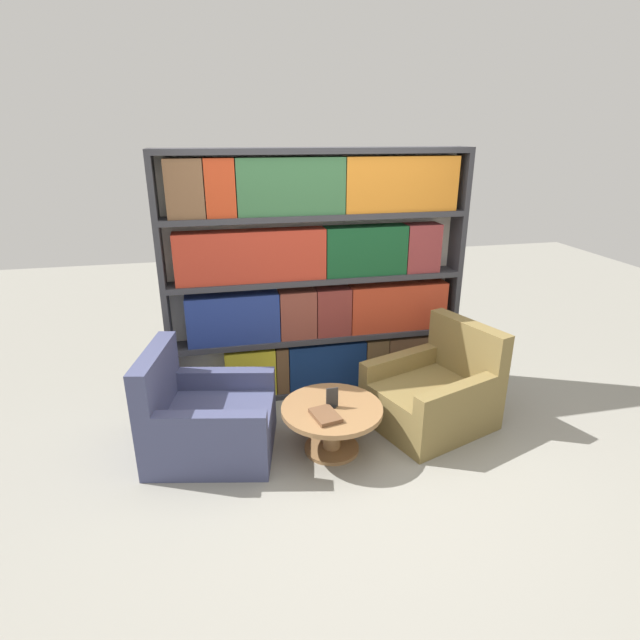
# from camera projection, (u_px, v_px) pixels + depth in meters

# --- Properties ---
(ground_plane) EXTENTS (14.00, 14.00, 0.00)m
(ground_plane) POSITION_uv_depth(u_px,v_px,m) (350.00, 462.00, 3.88)
(ground_plane) COLOR gray
(bookshelf) EXTENTS (2.76, 0.30, 2.29)m
(bookshelf) POSITION_uv_depth(u_px,v_px,m) (319.00, 277.00, 4.60)
(bookshelf) COLOR silver
(bookshelf) RESTS_ON ground_plane
(armchair_left) EXTENTS (1.09, 0.99, 0.87)m
(armchair_left) POSITION_uv_depth(u_px,v_px,m) (205.00, 420.00, 3.93)
(armchair_left) COLOR #42476B
(armchair_left) RESTS_ON ground_plane
(armchair_right) EXTENTS (1.16, 1.08, 0.87)m
(armchair_right) POSITION_uv_depth(u_px,v_px,m) (435.00, 393.00, 4.33)
(armchair_right) COLOR olive
(armchair_right) RESTS_ON ground_plane
(coffee_table) EXTENTS (0.80, 0.80, 0.39)m
(coffee_table) POSITION_uv_depth(u_px,v_px,m) (332.00, 419.00, 3.93)
(coffee_table) COLOR olive
(coffee_table) RESTS_ON ground_plane
(table_sign) EXTENTS (0.09, 0.06, 0.17)m
(table_sign) POSITION_uv_depth(u_px,v_px,m) (332.00, 399.00, 3.87)
(table_sign) COLOR black
(table_sign) RESTS_ON coffee_table
(stray_book) EXTENTS (0.22, 0.28, 0.03)m
(stray_book) POSITION_uv_depth(u_px,v_px,m) (325.00, 415.00, 3.75)
(stray_book) COLOR brown
(stray_book) RESTS_ON coffee_table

